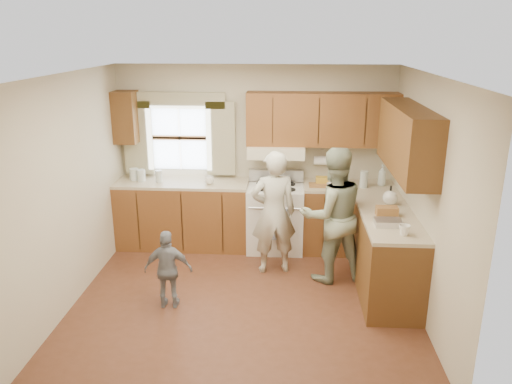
# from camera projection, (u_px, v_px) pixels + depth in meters

# --- Properties ---
(room) EXTENTS (3.80, 3.80, 3.80)m
(room) POSITION_uv_depth(u_px,v_px,m) (244.00, 194.00, 5.32)
(room) COLOR #4D2918
(room) RESTS_ON ground
(kitchen_fixtures) EXTENTS (3.80, 2.25, 2.15)m
(kitchen_fixtures) POSITION_uv_depth(u_px,v_px,m) (299.00, 200.00, 6.43)
(kitchen_fixtures) COLOR #4E2E10
(kitchen_fixtures) RESTS_ON ground
(stove) EXTENTS (0.76, 0.67, 1.07)m
(stove) POSITION_uv_depth(u_px,v_px,m) (275.00, 216.00, 6.90)
(stove) COLOR silver
(stove) RESTS_ON ground
(woman_left) EXTENTS (0.64, 0.49, 1.56)m
(woman_left) POSITION_uv_depth(u_px,v_px,m) (274.00, 213.00, 6.14)
(woman_left) COLOR beige
(woman_left) RESTS_ON ground
(woman_right) EXTENTS (0.95, 0.83, 1.65)m
(woman_right) POSITION_uv_depth(u_px,v_px,m) (332.00, 215.00, 5.92)
(woman_right) COLOR #2C472D
(woman_right) RESTS_ON ground
(child) EXTENTS (0.53, 0.24, 0.89)m
(child) POSITION_uv_depth(u_px,v_px,m) (168.00, 270.00, 5.40)
(child) COLOR gray
(child) RESTS_ON ground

